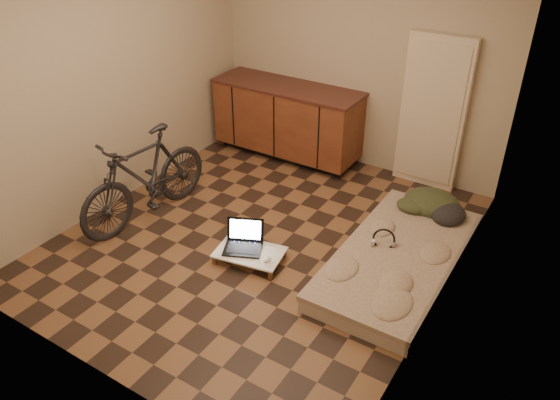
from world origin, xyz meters
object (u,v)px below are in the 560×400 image
Objects in this scene: lap_desk at (250,253)px; laptop at (244,242)px; bicycle at (144,173)px; futon at (398,259)px.

laptop reaches higher than lap_desk.
bicycle is 2.61m from futon.
bicycle is 0.80× the size of futon.
bicycle is 1.27m from laptop.
laptop is (1.21, -0.02, -0.37)m from bicycle.
lap_desk is 1.53× the size of laptop.
futon is (2.50, 0.59, -0.43)m from bicycle.
futon is 4.55× the size of laptop.
futon is 1.36m from lap_desk.
lap_desk is 0.12m from laptop.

